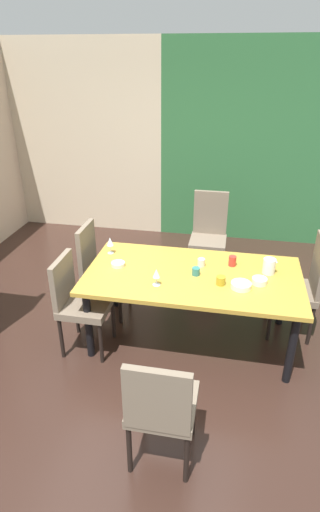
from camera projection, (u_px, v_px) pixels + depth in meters
ground_plane at (129, 356)px, 3.78m from camera, size 5.28×6.06×0.02m
back_panel_interior at (84, 140)px, 6.00m from camera, size 2.39×0.10×2.78m
garden_window_panel at (263, 147)px, 5.55m from camera, size 2.89×0.10×2.78m
dining_table at (193, 281)px, 3.70m from camera, size 1.98×1.05×0.74m
chair_right_far at (303, 283)px, 3.84m from camera, size 0.44×0.44×1.05m
chair_left_near at (77, 299)px, 3.66m from camera, size 0.44×0.44×0.94m
chair_left_far at (99, 265)px, 4.20m from camera, size 0.44×0.44×1.00m
chair_head_far at (209, 231)px, 4.96m from camera, size 0.44×0.45×1.06m
chair_head_near at (161, 405)px, 2.56m from camera, size 0.44×0.44×0.94m
wine_glass_south at (110, 242)px, 4.00m from camera, size 0.07×0.07×0.17m
wine_glass_west at (156, 274)px, 3.44m from camera, size 0.07×0.07×0.16m
serving_bowl_left at (241, 285)px, 3.44m from camera, size 0.18×0.18×0.05m
serving_bowl_north at (259, 281)px, 3.50m from camera, size 0.13×0.13×0.05m
serving_bowl_front at (118, 264)px, 3.80m from camera, size 0.13×0.13×0.04m
cup_near_shelf at (221, 281)px, 3.48m from camera, size 0.08×0.08×0.08m
cup_corner at (201, 262)px, 3.79m from camera, size 0.07×0.07×0.08m
cup_east at (196, 271)px, 3.64m from camera, size 0.07×0.07×0.07m
cup_rear at (232, 261)px, 3.79m from camera, size 0.07×0.07×0.10m
pitcher_near_window at (269, 266)px, 3.65m from camera, size 0.13×0.11×0.14m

